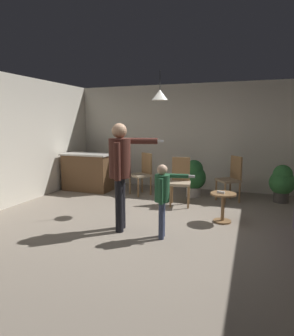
# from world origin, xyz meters

# --- Properties ---
(ground) EXTENTS (7.68, 7.68, 0.00)m
(ground) POSITION_xyz_m (0.00, 0.00, 0.00)
(ground) COLOR gray
(wall_back) EXTENTS (6.40, 0.10, 2.70)m
(wall_back) POSITION_xyz_m (0.00, 3.20, 1.35)
(wall_back) COLOR silver
(wall_back) RESTS_ON ground
(kitchen_counter) EXTENTS (1.26, 0.66, 0.95)m
(kitchen_counter) POSITION_xyz_m (-2.45, 2.05, 0.48)
(kitchen_counter) COLOR brown
(kitchen_counter) RESTS_ON ground
(side_table_by_couch) EXTENTS (0.44, 0.44, 0.52)m
(side_table_by_couch) POSITION_xyz_m (1.05, 0.71, 0.33)
(side_table_by_couch) COLOR olive
(side_table_by_couch) RESTS_ON ground
(person_adult) EXTENTS (0.79, 0.62, 1.72)m
(person_adult) POSITION_xyz_m (-0.45, -0.23, 1.07)
(person_adult) COLOR black
(person_adult) RESTS_ON ground
(person_child) EXTENTS (0.56, 0.38, 1.12)m
(person_child) POSITION_xyz_m (0.27, -0.32, 0.70)
(person_child) COLOR #384260
(person_child) RESTS_ON ground
(dining_chair_by_counter) EXTENTS (0.48, 0.48, 1.00)m
(dining_chair_by_counter) POSITION_xyz_m (0.10, 1.54, 0.55)
(dining_chair_by_counter) COLOR olive
(dining_chair_by_counter) RESTS_ON ground
(dining_chair_near_wall) EXTENTS (0.59, 0.59, 1.00)m
(dining_chair_near_wall) POSITION_xyz_m (1.08, 2.18, 0.55)
(dining_chair_near_wall) COLOR olive
(dining_chair_near_wall) RESTS_ON ground
(dining_chair_centre_back) EXTENTS (0.58, 0.58, 1.00)m
(dining_chair_centre_back) POSITION_xyz_m (-0.97, 2.11, 0.55)
(dining_chair_centre_back) COLOR olive
(dining_chair_centre_back) RESTS_ON ground
(potted_plant_corner) EXTENTS (0.54, 0.54, 0.82)m
(potted_plant_corner) POSITION_xyz_m (2.13, 2.48, 0.45)
(potted_plant_corner) COLOR #4C4742
(potted_plant_corner) RESTS_ON ground
(potted_plant_by_wall) EXTENTS (0.57, 0.57, 0.87)m
(potted_plant_by_wall) POSITION_xyz_m (0.23, 2.29, 0.48)
(potted_plant_by_wall) COLOR #B7B2AD
(potted_plant_by_wall) RESTS_ON ground
(spare_remote_on_table) EXTENTS (0.13, 0.07, 0.04)m
(spare_remote_on_table) POSITION_xyz_m (1.02, 0.68, 0.54)
(spare_remote_on_table) COLOR white
(spare_remote_on_table) RESTS_ON side_table_by_couch
(ceiling_light_pendant) EXTENTS (0.32, 0.32, 0.55)m
(ceiling_light_pendant) POSITION_xyz_m (-0.24, 1.13, 2.25)
(ceiling_light_pendant) COLOR silver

